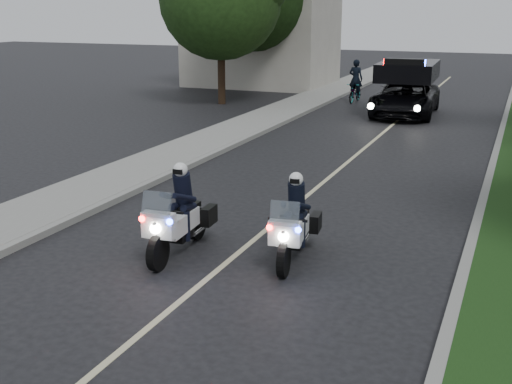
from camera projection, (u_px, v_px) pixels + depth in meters
ground at (237, 254)px, 12.38m from camera, size 120.00×120.00×0.00m
curb_right at (494, 159)px, 19.73m from camera, size 0.20×60.00×0.15m
curb_left at (247, 139)px, 22.75m from camera, size 0.20×60.00×0.15m
sidewalk_left at (219, 136)px, 23.15m from camera, size 2.00×60.00×0.16m
building_far at (262, 25)px, 38.19m from camera, size 8.00×6.00×7.00m
lane_marking at (362, 150)px, 21.26m from camera, size 0.12×50.00×0.01m
police_moto_left at (180, 253)px, 12.42m from camera, size 0.85×2.11×1.76m
police_moto_right at (293, 259)px, 12.12m from camera, size 0.93×2.02×1.65m
police_suv at (404, 115)px, 28.20m from camera, size 2.78×5.58×2.66m
bicycle at (355, 102)px, 32.07m from camera, size 0.66×1.78×0.92m
cyclist at (355, 102)px, 32.07m from camera, size 0.71×0.50×1.88m
tree_left_near at (222, 104)px, 31.46m from camera, size 5.87×5.87×9.59m
tree_left_far at (254, 90)px, 36.45m from camera, size 6.48×6.48×9.89m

